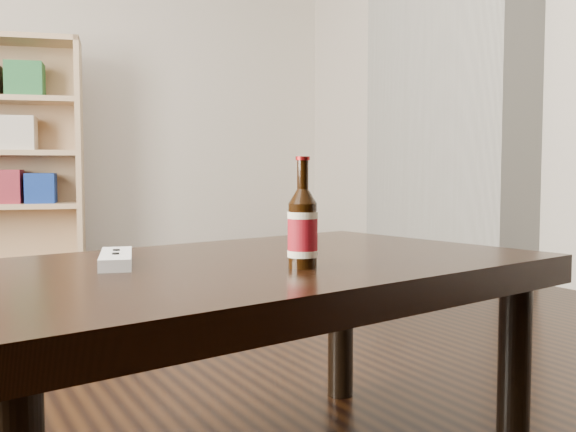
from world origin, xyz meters
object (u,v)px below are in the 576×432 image
bookshelf (17,148)px  coffee_table (244,292)px  remote (116,259)px  beer_bottle (303,229)px

bookshelf → coffee_table: size_ratio=1.12×
coffee_table → remote: bearing=162.5°
bookshelf → remote: size_ratio=6.90×
coffee_table → remote: size_ratio=6.16×
coffee_table → remote: (-0.23, 0.07, 0.07)m
bookshelf → coffee_table: (0.01, -3.44, -0.37)m
coffee_table → beer_bottle: (0.06, -0.13, 0.13)m
beer_bottle → remote: bearing=145.6°
bookshelf → beer_bottle: 3.57m
beer_bottle → remote: 0.35m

